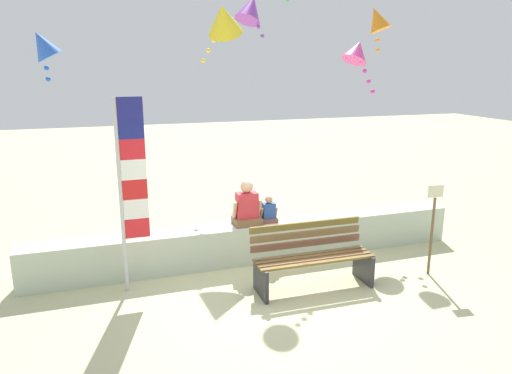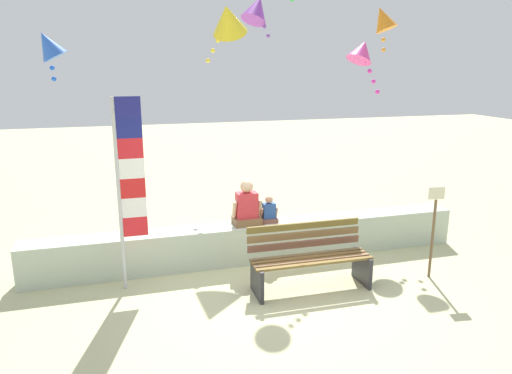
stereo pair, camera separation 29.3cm
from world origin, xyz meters
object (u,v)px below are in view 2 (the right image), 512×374
kite_purple (257,9)px  kite_magenta (362,51)px  kite_orange (383,19)px  person_adult (247,207)px  kite_blue (48,45)px  sign_post (434,225)px  kite_yellow (228,20)px  park_bench (309,259)px  flag_banner (127,180)px  person_child (269,212)px

kite_purple → kite_magenta: (1.51, -1.72, -0.87)m
kite_orange → kite_magenta: (-0.37, 0.04, -0.57)m
person_adult → kite_magenta: bearing=26.5°
kite_blue → sign_post: kite_blue is taller
person_adult → sign_post: bearing=-29.2°
person_adult → kite_magenta: kite_magenta is taller
kite_purple → sign_post: kite_purple is taller
kite_purple → kite_yellow: bearing=-130.2°
sign_post → kite_magenta: bearing=87.6°
person_adult → sign_post: (2.43, -1.36, -0.08)m
kite_purple → kite_blue: bearing=-160.5°
park_bench → kite_yellow: size_ratio=1.46×
kite_orange → sign_post: (-0.47, -2.58, -3.05)m
kite_purple → sign_post: 5.66m
person_adult → flag_banner: bearing=-164.0°
kite_yellow → kite_orange: bearing=-15.9°
park_bench → kite_magenta: size_ratio=1.63×
flag_banner → kite_purple: (2.81, 3.49, 2.60)m
person_child → kite_orange: (2.54, 1.22, 3.08)m
kite_orange → kite_purple: size_ratio=0.91×
kite_yellow → sign_post: bearing=-56.3°
kite_orange → kite_blue: size_ratio=0.99×
person_child → kite_blue: 4.42m
park_bench → kite_purple: (0.43, 4.15, 3.74)m
person_adult → kite_magenta: (2.54, 1.26, 2.40)m
person_adult → kite_blue: (-2.84, 1.61, 2.47)m
kite_purple → sign_post: size_ratio=0.68×
kite_magenta → sign_post: bearing=-92.4°
park_bench → kite_purple: size_ratio=1.81×
kite_blue → kite_magenta: size_ratio=0.83×
kite_blue → kite_yellow: 3.09m
kite_orange → sign_post: size_ratio=0.62×
kite_blue → kite_orange: bearing=-3.9°
park_bench → kite_yellow: (-0.40, 3.16, 3.42)m
kite_blue → kite_yellow: kite_yellow is taller
flag_banner → kite_yellow: size_ratio=2.30×
flag_banner → kite_blue: size_ratio=3.09×
person_child → kite_blue: bearing=153.3°
kite_orange → person_adult: bearing=-157.2°
person_adult → sign_post: size_ratio=0.52×
person_child → person_adult: bearing=-179.9°
person_child → kite_purple: (0.66, 2.98, 3.38)m
person_child → flag_banner: size_ratio=0.16×
kite_purple → kite_magenta: size_ratio=0.90×
person_child → kite_orange: size_ratio=0.52×
park_bench → kite_yellow: kite_yellow is taller
kite_purple → kite_yellow: 1.33m
park_bench → flag_banner: flag_banner is taller
person_child → kite_magenta: size_ratio=0.42×
flag_banner → kite_purple: bearing=51.2°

